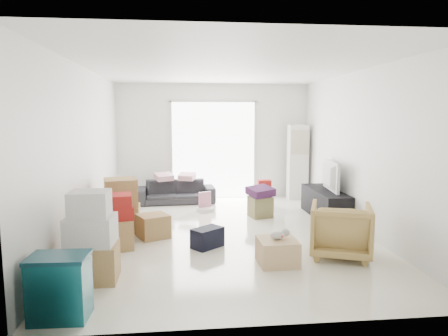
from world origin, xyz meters
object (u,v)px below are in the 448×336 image
armchair (341,228)px  kids_table (264,188)px  sofa (176,188)px  ottoman (260,207)px  ac_tower (298,162)px  wood_crate (277,252)px  tv_console (325,204)px  storage_bins (60,287)px  television (326,187)px

armchair → kids_table: size_ratio=1.39×
sofa → ottoman: 2.21m
ac_tower → wood_crate: size_ratio=3.53×
armchair → tv_console: bearing=-84.1°
ac_tower → sofa: ac_tower is taller
ottoman → kids_table: (0.24, 0.85, 0.22)m
sofa → ottoman: size_ratio=4.39×
ottoman → armchair: bearing=-73.6°
tv_console → ottoman: size_ratio=4.02×
armchair → storage_bins: (-3.33, -1.41, -0.09)m
ottoman → ac_tower: bearing=53.4°
sofa → storage_bins: bearing=-104.7°
television → kids_table: bearing=50.8°
tv_console → sofa: 3.31m
television → sofa: 3.32m
tv_console → sofa: bearing=151.0°
television → ac_tower: bearing=7.3°
tv_console → kids_table: size_ratio=2.70×
kids_table → wood_crate: bearing=-98.5°
television → armchair: size_ratio=1.20×
storage_bins → ottoman: 4.56m
sofa → storage_bins: 5.26m
armchair → ottoman: 2.41m
television → armchair: 2.23m
kids_table → wood_crate: size_ratio=1.19×
armchair → ac_tower: bearing=-76.9°
sofa → kids_table: size_ratio=2.95×
armchair → wood_crate: size_ratio=1.64×
tv_console → storage_bins: 5.28m
armchair → wood_crate: bearing=32.6°
tv_console → wood_crate: bearing=-122.6°
wood_crate → kids_table: bearing=81.5°
tv_console → ottoman: 1.25m
storage_bins → ottoman: bearing=54.4°
kids_table → armchair: bearing=-82.2°
storage_bins → tv_console: bearing=42.4°
storage_bins → kids_table: 5.40m
ac_tower → armchair: ac_tower is taller
wood_crate → armchair: bearing=12.0°
armchair → wood_crate: armchair is taller
armchair → storage_bins: 3.62m
ac_tower → wood_crate: ac_tower is taller
wood_crate → television: bearing=57.4°
storage_bins → ac_tower: bearing=54.1°
ac_tower → wood_crate: (-1.45, -4.11, -0.71)m
ottoman → wood_crate: ottoman is taller
ottoman → wood_crate: (-0.26, -2.50, -0.03)m
television → kids_table: 1.42m
ac_tower → storage_bins: bearing=-125.9°
television → wood_crate: 2.82m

